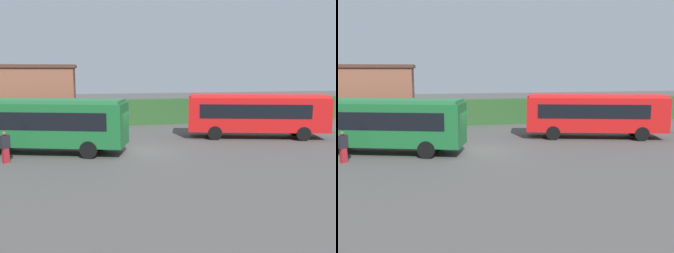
% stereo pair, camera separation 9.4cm
% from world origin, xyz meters
% --- Properties ---
extents(ground_plane, '(115.81, 115.81, 0.00)m').
position_xyz_m(ground_plane, '(0.00, 0.00, 0.00)').
color(ground_plane, '#514F4C').
extents(bus_green, '(10.00, 5.25, 3.23)m').
position_xyz_m(bus_green, '(-5.52, 0.87, 1.86)').
color(bus_green, '#19602D').
rests_on(bus_green, ground_plane).
extents(bus_red, '(10.26, 5.14, 3.19)m').
position_xyz_m(bus_red, '(9.15, 2.93, 1.84)').
color(bus_red, red).
rests_on(bus_red, ground_plane).
extents(person_center, '(0.55, 0.51, 1.70)m').
position_xyz_m(person_center, '(-7.33, -1.10, 0.89)').
color(person_center, maroon).
rests_on(person_center, ground_plane).
extents(hedge_row, '(69.91, 1.32, 2.29)m').
position_xyz_m(hedge_row, '(0.00, 11.61, 1.15)').
color(hedge_row, '#2B5728').
rests_on(hedge_row, ground_plane).
extents(depot_building, '(10.76, 8.17, 5.45)m').
position_xyz_m(depot_building, '(-9.25, 17.45, 2.74)').
color(depot_building, brown).
rests_on(depot_building, ground_plane).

